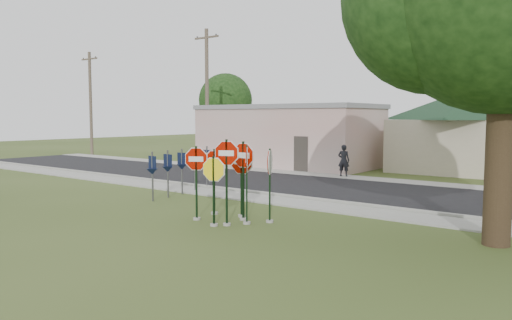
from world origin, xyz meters
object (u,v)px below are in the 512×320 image
Objects in this scene: stop_sign_center at (227,169)px; stop_sign_yellow at (214,182)px; utility_pole_near at (207,94)px; pedestrian at (344,160)px; stop_sign_left at (196,173)px.

stop_sign_yellow is at bearing -132.13° from stop_sign_center.
utility_pole_near is 5.34× the size of pedestrian.
stop_sign_left is (-1.08, 0.34, 0.20)m from stop_sign_yellow.
stop_sign_left is 19.55m from utility_pole_near.
stop_sign_yellow is at bearing 87.73° from pedestrian.
stop_sign_center is at bearing -1.94° from stop_sign_left.
pedestrian is (-2.78, 13.69, -0.42)m from stop_sign_yellow.
pedestrian is at bearing 101.47° from stop_sign_yellow.
stop_sign_center reaches higher than pedestrian.
stop_sign_center is 0.56m from stop_sign_yellow.
stop_sign_yellow is 0.90× the size of stop_sign_left.
stop_sign_yellow is 13.97m from pedestrian.
stop_sign_left is at bearing 162.43° from stop_sign_yellow.
stop_sign_yellow is at bearing -17.57° from stop_sign_left.
stop_sign_yellow reaches higher than pedestrian.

